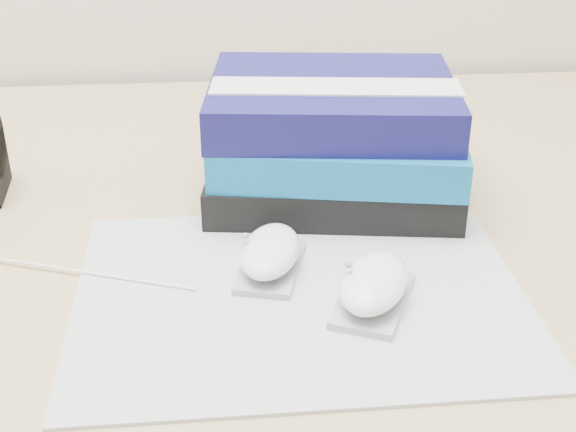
{
  "coord_description": "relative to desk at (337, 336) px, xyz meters",
  "views": [
    {
      "loc": [
        -0.13,
        0.81,
        1.12
      ],
      "look_at": [
        -0.08,
        1.46,
        0.77
      ],
      "focal_mm": 50.0,
      "sensor_mm": 36.0,
      "label": 1
    }
  ],
  "objects": [
    {
      "name": "desk",
      "position": [
        0.0,
        0.0,
        0.0
      ],
      "size": [
        1.6,
        0.8,
        0.73
      ],
      "color": "tan",
      "rests_on": "ground"
    },
    {
      "name": "mousepad",
      "position": [
        -0.07,
        -0.25,
        0.24
      ],
      "size": [
        0.39,
        0.31,
        0.0
      ],
      "primitive_type": "cube",
      "rotation": [
        0.0,
        0.0,
        0.01
      ],
      "color": "#9998A0",
      "rests_on": "desk"
    },
    {
      "name": "mouse_rear",
      "position": [
        -0.1,
        -0.21,
        0.25
      ],
      "size": [
        0.07,
        0.1,
        0.04
      ],
      "color": "#9C9C9F",
      "rests_on": "mousepad"
    },
    {
      "name": "mouse_front",
      "position": [
        -0.01,
        -0.27,
        0.26
      ],
      "size": [
        0.09,
        0.11,
        0.04
      ],
      "color": "#A1A1A3",
      "rests_on": "mousepad"
    },
    {
      "name": "usb_cable",
      "position": [
        -0.27,
        -0.21,
        0.24
      ],
      "size": [
        0.2,
        0.08,
        0.0
      ],
      "primitive_type": "cylinder",
      "rotation": [
        0.0,
        1.57,
        -0.35
      ],
      "color": "white",
      "rests_on": "mousepad"
    },
    {
      "name": "book_stack",
      "position": [
        -0.02,
        -0.05,
        0.3
      ],
      "size": [
        0.29,
        0.24,
        0.13
      ],
      "color": "black",
      "rests_on": "desk"
    }
  ]
}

